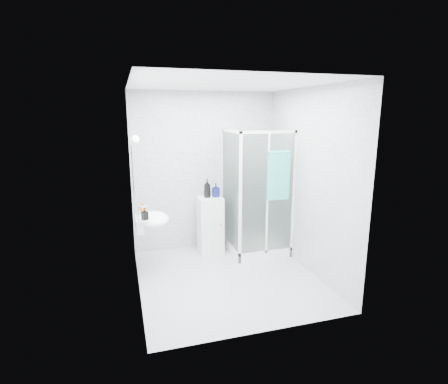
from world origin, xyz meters
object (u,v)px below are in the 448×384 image
object	(u,v)px
soap_dispenser_black	(145,214)
shampoo_bottle_b	(216,190)
storage_cabinet	(210,225)
soap_dispenser_orange	(143,207)
wall_basin	(151,220)
shampoo_bottle_a	(207,188)
shower_enclosure	(253,226)
hand_towel	(279,174)

from	to	relation	value
soap_dispenser_black	shampoo_bottle_b	bearing A→B (deg)	32.69
storage_cabinet	soap_dispenser_orange	size ratio (longest dim) A/B	6.18
wall_basin	shampoo_bottle_a	xyz separation A→B (m)	(0.95, 0.57, 0.28)
storage_cabinet	soap_dispenser_black	distance (m)	1.40
shower_enclosure	wall_basin	distance (m)	1.72
storage_cabinet	shampoo_bottle_a	bearing A→B (deg)	163.91
shampoo_bottle_a	soap_dispenser_orange	distance (m)	1.12
shower_enclosure	storage_cabinet	world-z (taller)	shower_enclosure
shower_enclosure	shampoo_bottle_a	xyz separation A→B (m)	(-0.70, 0.25, 0.62)
shower_enclosure	shampoo_bottle_a	world-z (taller)	shower_enclosure
shower_enclosure	soap_dispenser_orange	distance (m)	1.82
wall_basin	soap_dispenser_orange	size ratio (longest dim) A/B	3.75
shampoo_bottle_b	soap_dispenser_black	xyz separation A→B (m)	(-1.18, -0.76, -0.09)
shower_enclosure	storage_cabinet	xyz separation A→B (m)	(-0.66, 0.24, 0.01)
shampoo_bottle_a	wall_basin	bearing A→B (deg)	-149.12
wall_basin	soap_dispenser_black	size ratio (longest dim) A/B	3.43
shampoo_bottle_b	shower_enclosure	bearing A→B (deg)	-24.42
wall_basin	hand_towel	xyz separation A→B (m)	(1.89, -0.09, 0.57)
shampoo_bottle_a	shampoo_bottle_b	size ratio (longest dim) A/B	1.34
storage_cabinet	soap_dispenser_orange	xyz separation A→B (m)	(-1.09, -0.38, 0.48)
shampoo_bottle_b	soap_dispenser_black	size ratio (longest dim) A/B	1.36
hand_towel	soap_dispenser_black	distance (m)	2.02
soap_dispenser_black	shampoo_bottle_a	bearing A→B (deg)	36.16
hand_towel	shampoo_bottle_a	bearing A→B (deg)	144.84
soap_dispenser_orange	hand_towel	bearing A→B (deg)	-7.56
shampoo_bottle_b	soap_dispenser_orange	world-z (taller)	shampoo_bottle_b
hand_towel	soap_dispenser_black	size ratio (longest dim) A/B	4.51
soap_dispenser_black	hand_towel	bearing A→B (deg)	3.05
soap_dispenser_orange	soap_dispenser_black	bearing A→B (deg)	-89.66
shampoo_bottle_a	soap_dispenser_orange	world-z (taller)	shampoo_bottle_a
wall_basin	shampoo_bottle_a	size ratio (longest dim) A/B	1.88
wall_basin	hand_towel	world-z (taller)	hand_towel
wall_basin	storage_cabinet	size ratio (longest dim) A/B	0.61
soap_dispenser_black	wall_basin	bearing A→B (deg)	65.52
hand_towel	shampoo_bottle_b	size ratio (longest dim) A/B	3.31
shower_enclosure	soap_dispenser_black	bearing A→B (deg)	-163.79
shower_enclosure	hand_towel	bearing A→B (deg)	-60.13
shower_enclosure	soap_dispenser_black	world-z (taller)	shower_enclosure
shower_enclosure	wall_basin	xyz separation A→B (m)	(-1.66, -0.32, 0.35)
hand_towel	soap_dispenser_black	bearing A→B (deg)	-176.95
shower_enclosure	soap_dispenser_black	distance (m)	1.88
storage_cabinet	shampoo_bottle_b	xyz separation A→B (m)	(0.10, 0.01, 0.57)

